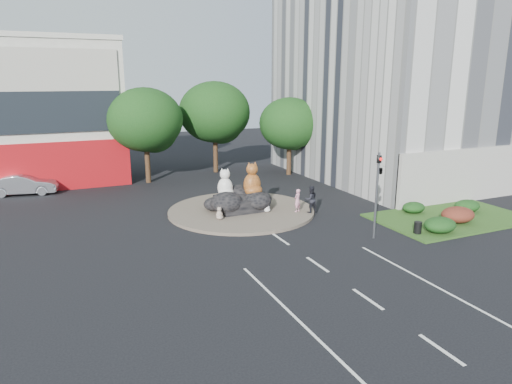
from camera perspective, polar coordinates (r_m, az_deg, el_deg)
ground at (r=23.07m, az=7.69°, el=-8.98°), size 120.00×120.00×0.00m
roundabout_island at (r=31.46m, az=-1.86°, el=-2.36°), size 10.00×10.00×0.20m
rock_plinth at (r=31.31m, az=-1.86°, el=-1.40°), size 3.20×2.60×0.90m
grass_verge at (r=32.62m, az=23.12°, el=-2.99°), size 10.00×6.00×0.12m
tree_left at (r=40.90m, az=-13.60°, el=8.40°), size 6.46×6.46×8.27m
tree_mid at (r=44.58m, az=-5.13°, el=9.56°), size 6.84×6.84×8.76m
tree_right at (r=43.39m, az=4.24°, el=8.23°), size 5.70×5.70×7.30m
hedge_near_green at (r=29.06m, az=22.01°, el=-3.83°), size 2.00×1.60×0.90m
hedge_red at (r=31.47m, az=23.91°, el=-2.61°), size 2.20×1.76×0.99m
hedge_mid_green at (r=34.27m, az=24.88°, el=-1.58°), size 1.80×1.44×0.81m
hedge_back_green at (r=32.68m, az=19.10°, el=-1.83°), size 1.60×1.28×0.72m
traffic_light at (r=26.42m, az=15.13°, el=1.86°), size 0.44×1.24×5.00m
street_lamp at (r=35.75m, az=18.89°, el=6.17°), size 2.34×0.22×8.06m
cat_white at (r=30.99m, az=-3.89°, el=1.18°), size 1.54×1.47×2.00m
cat_tabby at (r=31.27m, az=-0.49°, el=1.66°), size 1.47×1.29×2.36m
kitten_calico at (r=29.23m, az=-4.60°, el=-2.61°), size 0.66×0.65×0.84m
kitten_white at (r=30.76m, az=1.36°, el=-1.77°), size 0.64×0.63×0.80m
pedestrian_pink at (r=30.82m, az=5.19°, el=-1.05°), size 0.68×0.59×1.57m
pedestrian_dark at (r=30.73m, az=6.86°, el=-0.91°), size 0.90×0.72×1.81m
parked_car at (r=40.47m, az=-27.01°, el=0.84°), size 5.18×2.58×1.63m
litter_bin at (r=28.42m, az=19.57°, el=-4.21°), size 0.53×0.53×0.70m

